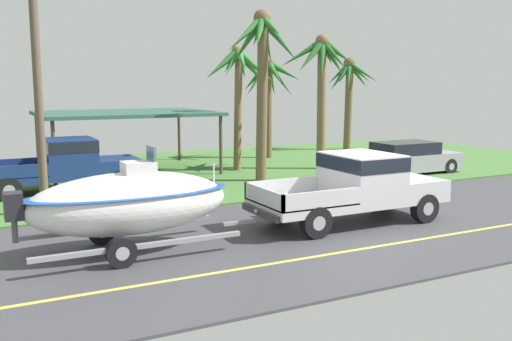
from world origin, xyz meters
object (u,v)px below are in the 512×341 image
utility_pole (36,60)px  pickup_truck_towing (360,184)px  palm_tree_far_right (262,54)px  parked_pickup_background (69,163)px  palm_tree_far_left (238,73)px  parked_sedan_near (408,159)px  palm_tree_mid (349,82)px  palm_tree_near_right (268,83)px  boat_on_trailer (129,203)px  carport_awning (125,114)px  palm_tree_near_left (320,67)px

utility_pole → pickup_truck_towing: bearing=-31.0°
palm_tree_far_right → parked_pickup_background: bearing=169.7°
parked_pickup_background → palm_tree_far_left: (7.38, 1.72, 3.18)m
parked_sedan_near → palm_tree_mid: 9.44m
pickup_truck_towing → parked_sedan_near: size_ratio=1.24×
pickup_truck_towing → palm_tree_near_right: size_ratio=1.10×
parked_pickup_background → palm_tree_mid: palm_tree_mid is taller
palm_tree_far_left → boat_on_trailer: bearing=-127.0°
pickup_truck_towing → carport_awning: size_ratio=0.79×
boat_on_trailer → parked_pickup_background: 8.08m
boat_on_trailer → parked_pickup_background: boat_on_trailer is taller
pickup_truck_towing → palm_tree_far_right: size_ratio=0.86×
parked_pickup_background → palm_tree_far_right: palm_tree_far_right is taller
palm_tree_near_left → palm_tree_mid: size_ratio=1.12×
pickup_truck_towing → parked_pickup_background: 10.32m
boat_on_trailer → parked_pickup_background: bearing=90.0°
palm_tree_far_left → utility_pole: 10.08m
boat_on_trailer → palm_tree_near_left: (10.76, 8.62, 3.38)m
palm_tree_far_right → utility_pole: bearing=-165.0°
utility_pole → palm_tree_far_left: bearing=30.9°
parked_pickup_background → palm_tree_far_left: 8.22m
parked_pickup_background → parked_sedan_near: (13.34, -2.35, -0.37)m
parked_sedan_near → pickup_truck_towing: bearing=-140.3°
pickup_truck_towing → utility_pole: size_ratio=0.66×
boat_on_trailer → palm_tree_far_left: palm_tree_far_left is taller
boat_on_trailer → palm_tree_far_right: palm_tree_far_right is taller
pickup_truck_towing → palm_tree_mid: (9.95, 14.09, 2.82)m
palm_tree_mid → palm_tree_far_right: 11.93m
parked_pickup_background → utility_pole: bearing=-110.1°
carport_awning → palm_tree_far_right: bearing=-50.3°
carport_awning → palm_tree_mid: (13.43, 2.42, 1.37)m
parked_pickup_background → utility_pole: 5.01m
pickup_truck_towing → parked_pickup_background: bearing=128.4°
utility_pole → palm_tree_near_right: bearing=35.2°
carport_awning → boat_on_trailer: bearing=-104.1°
palm_tree_far_left → utility_pole: utility_pole is taller
parked_sedan_near → palm_tree_far_left: size_ratio=0.84×
parked_sedan_near → palm_tree_far_right: 7.72m
pickup_truck_towing → utility_pole: 9.58m
pickup_truck_towing → palm_tree_far_left: palm_tree_far_left is taller
pickup_truck_towing → palm_tree_mid: bearing=54.8°
parked_sedan_near → palm_tree_near_left: 5.46m
palm_tree_near_right → utility_pole: bearing=-144.8°
parked_pickup_background → palm_tree_mid: bearing=20.2°
palm_tree_mid → utility_pole: (-17.64, -9.47, 0.57)m
palm_tree_far_left → pickup_truck_towing: bearing=-95.6°
boat_on_trailer → palm_tree_far_right: 10.45m
boat_on_trailer → utility_pole: utility_pole is taller
palm_tree_near_left → carport_awning: bearing=158.7°
boat_on_trailer → parked_sedan_near: size_ratio=1.26×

